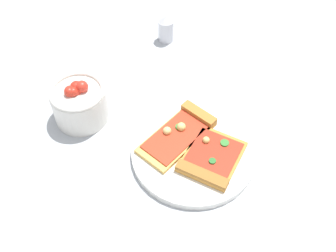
{
  "coord_description": "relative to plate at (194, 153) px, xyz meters",
  "views": [
    {
      "loc": [
        -0.42,
        0.12,
        0.62
      ],
      "look_at": [
        0.05,
        0.0,
        0.03
      ],
      "focal_mm": 43.6,
      "sensor_mm": 36.0,
      "label": 1
    }
  ],
  "objects": [
    {
      "name": "plate",
      "position": [
        0.0,
        0.0,
        0.0
      ],
      "size": [
        0.23,
        0.23,
        0.01
      ],
      "primitive_type": "cylinder",
      "color": "white",
      "rests_on": "ground_plane"
    },
    {
      "name": "pizza_slice_far",
      "position": [
        0.04,
        0.01,
        0.01
      ],
      "size": [
        0.15,
        0.17,
        0.02
      ],
      "color": "#E5B256",
      "rests_on": "plate"
    },
    {
      "name": "ground_plane",
      "position": [
        0.01,
        0.03,
        -0.01
      ],
      "size": [
        2.4,
        2.4,
        0.0
      ],
      "primitive_type": "plane",
      "color": "#B2B7BC",
      "rests_on": "ground"
    },
    {
      "name": "pepper_shaker",
      "position": [
        0.34,
        -0.03,
        0.02
      ],
      "size": [
        0.04,
        0.04,
        0.06
      ],
      "color": "silver",
      "rests_on": "ground_plane"
    },
    {
      "name": "salad_bowl",
      "position": [
        0.14,
        0.19,
        0.03
      ],
      "size": [
        0.1,
        0.1,
        0.09
      ],
      "color": "white",
      "rests_on": "ground_plane"
    },
    {
      "name": "pizza_slice_near",
      "position": [
        -0.03,
        -0.02,
        0.01
      ],
      "size": [
        0.15,
        0.14,
        0.02
      ],
      "color": "gold",
      "rests_on": "plate"
    }
  ]
}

